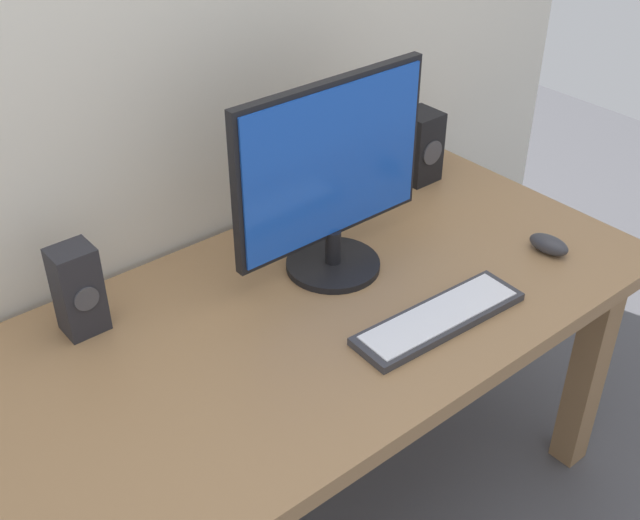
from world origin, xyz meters
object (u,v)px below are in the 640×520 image
mouse (549,244)px  speaker_left (78,290)px  speaker_right (419,146)px  monitor (331,177)px  desk (302,350)px  keyboard_primary (439,318)px

mouse → speaker_left: (-0.98, 0.44, 0.08)m
speaker_left → speaker_right: bearing=1.5°
speaker_right → monitor: bearing=-159.2°
desk → speaker_right: speaker_right is taller
monitor → mouse: (0.44, -0.29, -0.21)m
desk → monitor: monitor is taller
speaker_right → desk: bearing=-156.2°
mouse → monitor: bearing=139.5°
keyboard_primary → desk: bearing=135.5°
desk → keyboard_primary: size_ratio=4.04×
keyboard_primary → speaker_right: size_ratio=2.10×
mouse → speaker_right: 0.47m
keyboard_primary → speaker_left: size_ratio=2.09×
speaker_right → speaker_left: 1.01m
desk → speaker_left: 0.50m
keyboard_primary → speaker_left: bearing=141.9°
speaker_left → keyboard_primary: bearing=-38.1°
monitor → speaker_right: monitor is taller
mouse → speaker_left: size_ratio=0.51×
mouse → speaker_left: speaker_left is taller
monitor → speaker_left: monitor is taller
monitor → speaker_right: bearing=20.8°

